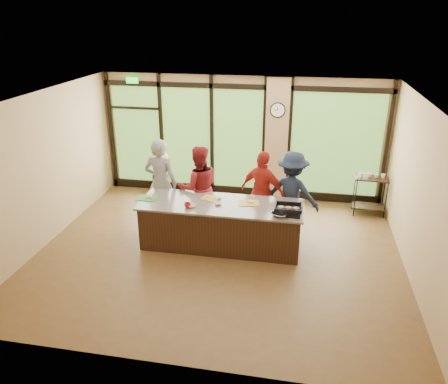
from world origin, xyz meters
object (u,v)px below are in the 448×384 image
at_px(cook_right, 292,193).
at_px(bar_cart, 370,190).
at_px(roasting_pan, 288,211).
at_px(island_base, 221,226).
at_px(cook_left, 161,183).
at_px(flower_stand, 161,186).

bearing_deg(cook_right, bar_cart, -130.54).
bearing_deg(roasting_pan, island_base, 178.20).
bearing_deg(cook_left, cook_right, -172.18).
relative_size(cook_left, flower_stand, 2.56).
xyz_separation_m(cook_right, bar_cart, (1.75, 1.26, -0.30)).
height_order(island_base, cook_right, cook_right).
bearing_deg(cook_left, roasting_pan, 167.09).
xyz_separation_m(cook_right, roasting_pan, (-0.02, -1.03, 0.07)).
xyz_separation_m(cook_left, cook_right, (2.78, 0.14, -0.08)).
height_order(island_base, flower_stand, island_base).
relative_size(cook_left, cook_right, 1.09).
height_order(cook_left, cook_right, cook_left).
distance_m(island_base, roasting_pan, 1.42).
bearing_deg(cook_right, flower_stand, -5.00).
distance_m(cook_left, flower_stand, 1.44).
bearing_deg(bar_cart, cook_right, -140.86).
bearing_deg(island_base, bar_cart, 34.12).
bearing_deg(cook_right, roasting_pan, 102.48).
bearing_deg(cook_left, island_base, 159.57).
height_order(cook_left, roasting_pan, cook_left).
distance_m(roasting_pan, bar_cart, 2.92).
relative_size(roasting_pan, flower_stand, 0.65).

